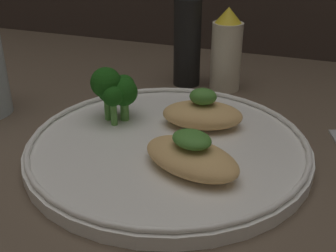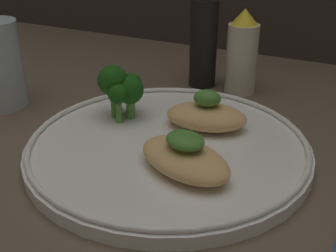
{
  "view_description": "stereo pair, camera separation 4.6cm",
  "coord_description": "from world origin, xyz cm",
  "px_view_note": "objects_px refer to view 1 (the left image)",
  "views": [
    {
      "loc": [
        14.36,
        -38.51,
        23.89
      ],
      "look_at": [
        0.0,
        0.0,
        3.4
      ],
      "focal_mm": 45.0,
      "sensor_mm": 36.0,
      "label": 1
    },
    {
      "loc": [
        18.56,
        -36.67,
        23.89
      ],
      "look_at": [
        0.0,
        0.0,
        3.4
      ],
      "focal_mm": 45.0,
      "sensor_mm": 36.0,
      "label": 2
    }
  ],
  "objects_px": {
    "plate": "(168,145)",
    "sauce_bottle": "(226,51)",
    "broccoli_bunch": "(114,89)",
    "pepper_grinder": "(187,39)"
  },
  "relations": [
    {
      "from": "plate",
      "to": "sauce_bottle",
      "type": "xyz_separation_m",
      "value": [
        0.01,
        0.22,
        0.05
      ]
    },
    {
      "from": "broccoli_bunch",
      "to": "sauce_bottle",
      "type": "bearing_deg",
      "value": 62.64
    },
    {
      "from": "sauce_bottle",
      "to": "plate",
      "type": "bearing_deg",
      "value": -93.22
    },
    {
      "from": "broccoli_bunch",
      "to": "pepper_grinder",
      "type": "bearing_deg",
      "value": 79.85
    },
    {
      "from": "plate",
      "to": "sauce_bottle",
      "type": "distance_m",
      "value": 0.22
    },
    {
      "from": "broccoli_bunch",
      "to": "pepper_grinder",
      "type": "relative_size",
      "value": 0.42
    },
    {
      "from": "sauce_bottle",
      "to": "pepper_grinder",
      "type": "xyz_separation_m",
      "value": [
        -0.06,
        0.0,
        0.01
      ]
    },
    {
      "from": "plate",
      "to": "pepper_grinder",
      "type": "relative_size",
      "value": 1.97
    },
    {
      "from": "broccoli_bunch",
      "to": "sauce_bottle",
      "type": "xyz_separation_m",
      "value": [
        0.09,
        0.18,
        0.01
      ]
    },
    {
      "from": "pepper_grinder",
      "to": "sauce_bottle",
      "type": "bearing_deg",
      "value": 0.0
    }
  ]
}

